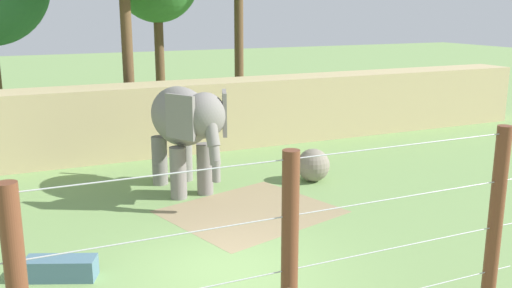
{
  "coord_description": "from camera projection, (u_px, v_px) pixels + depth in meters",
  "views": [
    {
      "loc": [
        -3.9,
        -10.07,
        5.3
      ],
      "look_at": [
        2.77,
        4.68,
        1.4
      ],
      "focal_mm": 39.84,
      "sensor_mm": 36.0,
      "label": 1
    }
  ],
  "objects": [
    {
      "name": "enrichment_ball",
      "position": [
        313.0,
        165.0,
        17.7
      ],
      "size": [
        1.03,
        1.03,
        1.03
      ],
      "primitive_type": "sphere",
      "color": "gray",
      "rests_on": "ground"
    },
    {
      "name": "feed_trough",
      "position": [
        61.0,
        268.0,
        11.35
      ],
      "size": [
        1.48,
        1.01,
        0.44
      ],
      "color": "slate",
      "rests_on": "ground"
    },
    {
      "name": "dirt_patch",
      "position": [
        250.0,
        211.0,
        15.13
      ],
      "size": [
        4.92,
        4.55,
        0.01
      ],
      "primitive_type": "cube",
      "rotation": [
        0.0,
        0.0,
        0.28
      ],
      "color": "#937F5B",
      "rests_on": "ground"
    },
    {
      "name": "ground_plane",
      "position": [
        227.0,
        271.0,
        11.72
      ],
      "size": [
        120.0,
        120.0,
        0.0
      ],
      "primitive_type": "plane",
      "color": "#759956"
    },
    {
      "name": "embankment_wall",
      "position": [
        123.0,
        121.0,
        20.53
      ],
      "size": [
        36.0,
        1.8,
        2.57
      ],
      "primitive_type": "cube",
      "color": "tan",
      "rests_on": "ground"
    },
    {
      "name": "elephant",
      "position": [
        185.0,
        123.0,
        16.3
      ],
      "size": [
        1.86,
        4.24,
        3.14
      ],
      "color": "gray",
      "rests_on": "ground"
    },
    {
      "name": "cable_fence",
      "position": [
        298.0,
        256.0,
        8.54
      ],
      "size": [
        8.91,
        0.26,
        3.32
      ],
      "color": "brown",
      "rests_on": "ground"
    }
  ]
}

